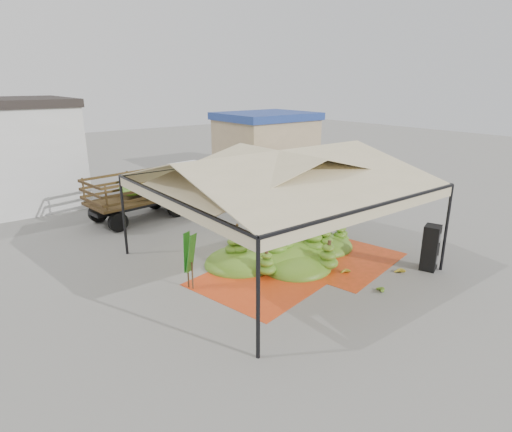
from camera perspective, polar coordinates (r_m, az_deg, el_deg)
ground at (r=15.52m, az=2.82°, el=-6.05°), size 90.00×90.00×0.00m
canopy_tent at (r=14.52m, az=3.02°, el=5.97°), size 8.10×8.10×4.00m
building_tan at (r=30.89m, az=1.33°, el=9.89°), size 6.30×5.30×4.10m
tarp_left at (r=14.05m, az=0.54°, el=-8.65°), size 4.41×4.27×0.01m
tarp_right at (r=16.18m, az=9.72°, el=-5.25°), size 4.95×5.11×0.01m
banana_heap at (r=15.86m, az=4.07°, el=-2.93°), size 7.18×6.32×1.34m
hand_yellow_a at (r=15.28m, az=18.63°, el=-6.97°), size 0.59×0.55×0.22m
hand_yellow_b at (r=14.79m, az=11.85°, el=-7.27°), size 0.56×0.55×0.20m
hand_red_a at (r=16.41m, az=11.25°, el=-4.70°), size 0.48×0.44×0.18m
hand_red_b at (r=15.96m, az=9.08°, el=-5.23°), size 0.40×0.33×0.18m
hand_green at (r=13.85m, az=15.97°, el=-9.32°), size 0.62×0.59×0.22m
hanging_bunches at (r=16.15m, az=7.97°, el=4.55°), size 4.74×0.24×0.20m
speaker_stack at (r=15.76m, az=22.25°, el=-3.94°), size 0.71×0.66×1.58m
banana_leaves at (r=13.94m, az=-10.04°, el=-9.21°), size 0.96×1.36×3.70m
vendor at (r=20.32m, az=-2.23°, el=2.54°), size 0.80×0.66×1.88m
truck_left at (r=21.11m, az=-12.76°, el=3.78°), size 6.52×2.93×2.16m
truck_right at (r=25.86m, az=0.27°, el=6.44°), size 5.89×2.52×1.96m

